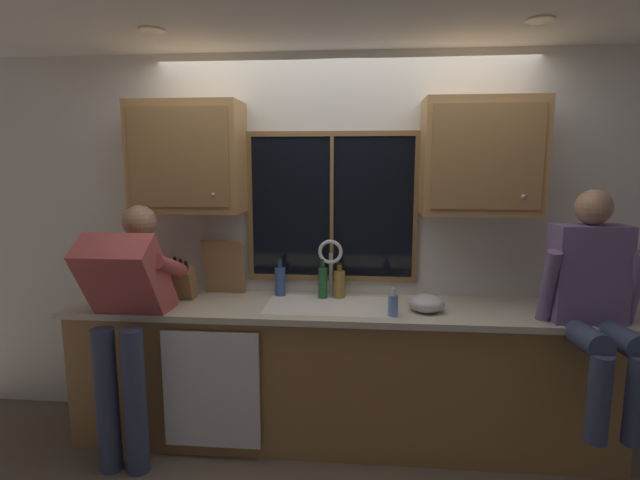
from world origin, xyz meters
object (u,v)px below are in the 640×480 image
object	(u,v)px
person_standing	(127,308)
knife_block	(185,283)
bottle_tall_clear	(339,283)
cutting_board	(223,267)
soap_dispenser	(393,305)
bottle_amber_small	(280,281)
mixing_bowl	(426,303)
bottle_green_glass	(323,282)
person_sitting_on_counter	(594,294)

from	to	relation	value
person_standing	knife_block	world-z (taller)	person_standing
bottle_tall_clear	cutting_board	bearing A→B (deg)	178.20
soap_dispenser	bottle_amber_small	bearing A→B (deg)	152.48
person_standing	mixing_bowl	xyz separation A→B (m)	(1.80, 0.25, 0.01)
person_standing	bottle_green_glass	size ratio (longest dim) A/B	5.75
mixing_bowl	soap_dispenser	xyz separation A→B (m)	(-0.21, -0.12, 0.02)
cutting_board	bottle_green_glass	xyz separation A→B (m)	(0.70, -0.05, -0.08)
person_standing	person_sitting_on_counter	size ratio (longest dim) A/B	1.24
bottle_green_glass	person_sitting_on_counter	bearing A→B (deg)	-15.60
person_standing	knife_block	xyz separation A→B (m)	(0.22, 0.37, 0.07)
mixing_bowl	person_standing	bearing A→B (deg)	-172.21
person_standing	bottle_amber_small	bearing A→B (deg)	31.68
bottle_amber_small	person_sitting_on_counter	bearing A→B (deg)	-14.33
bottle_amber_small	cutting_board	bearing A→B (deg)	178.90
bottle_tall_clear	bottle_amber_small	xyz separation A→B (m)	(-0.41, 0.02, 0.01)
person_standing	soap_dispenser	xyz separation A→B (m)	(1.59, 0.13, 0.03)
mixing_bowl	bottle_tall_clear	distance (m)	0.61
bottle_green_glass	bottle_amber_small	bearing A→B (deg)	172.45
person_standing	bottle_tall_clear	bearing A→B (deg)	21.84
bottle_green_glass	cutting_board	bearing A→B (deg)	176.13
person_standing	bottle_tall_clear	distance (m)	1.34
cutting_board	soap_dispenser	world-z (taller)	cutting_board
person_sitting_on_counter	soap_dispenser	distance (m)	1.11
person_standing	bottle_amber_small	distance (m)	0.99
mixing_bowl	person_sitting_on_counter	bearing A→B (deg)	-12.73
person_sitting_on_counter	bottle_tall_clear	world-z (taller)	person_sitting_on_counter
bottle_tall_clear	bottle_green_glass	bearing A→B (deg)	-168.83
person_standing	soap_dispenser	world-z (taller)	person_standing
knife_block	bottle_green_glass	world-z (taller)	knife_block
knife_block	bottle_tall_clear	xyz separation A→B (m)	(1.03, 0.13, -0.01)
cutting_board	bottle_tall_clear	bearing A→B (deg)	-1.80
knife_block	bottle_tall_clear	distance (m)	1.04
cutting_board	mixing_bowl	distance (m)	1.39
bottle_tall_clear	mixing_bowl	bearing A→B (deg)	-24.72
soap_dispenser	bottle_tall_clear	bearing A→B (deg)	132.39
mixing_bowl	bottle_amber_small	world-z (taller)	bottle_amber_small
mixing_bowl	bottle_green_glass	size ratio (longest dim) A/B	0.82
mixing_bowl	bottle_tall_clear	world-z (taller)	bottle_tall_clear
person_standing	person_sitting_on_counter	xyz separation A→B (m)	(2.69, 0.05, 0.14)
knife_block	bottle_amber_small	bearing A→B (deg)	13.66
cutting_board	bottle_green_glass	world-z (taller)	cutting_board
person_standing	mixing_bowl	distance (m)	1.81
mixing_bowl	bottle_green_glass	world-z (taller)	bottle_green_glass
mixing_bowl	bottle_green_glass	bearing A→B (deg)	160.68
person_standing	cutting_board	size ratio (longest dim) A/B	4.00
cutting_board	bottle_green_glass	size ratio (longest dim) A/B	1.44
person_sitting_on_counter	mixing_bowl	bearing A→B (deg)	167.27
mixing_bowl	bottle_tall_clear	xyz separation A→B (m)	(-0.55, 0.25, 0.05)
knife_block	mixing_bowl	world-z (taller)	knife_block
person_sitting_on_counter	mixing_bowl	size ratio (longest dim) A/B	5.68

